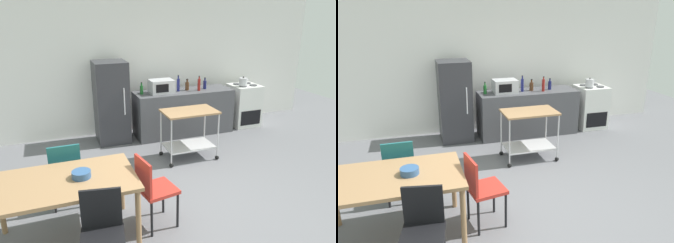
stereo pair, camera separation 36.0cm
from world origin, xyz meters
The scene contains 18 objects.
ground_plane centered at (0.00, 0.00, 0.00)m, with size 12.00×12.00×0.00m, color slate.
back_wall centered at (0.00, 3.20, 1.45)m, with size 8.40×0.12×2.90m, color white.
kitchen_counter centered at (0.90, 2.60, 0.45)m, with size 2.00×0.64×0.90m, color #4C4C51.
dining_table centered at (-1.61, -0.05, 0.67)m, with size 1.50×0.90×0.75m.
chair_black centered at (-1.34, -0.72, 0.52)m, with size 0.46×0.46×0.89m.
chair_red centered at (-0.66, -0.13, 0.52)m, with size 0.46×0.46×0.89m.
chair_teal centered at (-1.56, 0.66, 0.52)m, with size 0.40×0.40×0.89m.
stove_oven centered at (2.35, 2.62, 0.45)m, with size 0.60×0.61×0.92m.
refrigerator centered at (-0.55, 2.70, 0.78)m, with size 0.60×0.63×1.55m.
kitchen_cart centered at (0.51, 1.46, 0.57)m, with size 0.91×0.57×0.85m.
bottle_soda centered at (0.03, 2.63, 0.99)m, with size 0.06×0.06×0.23m.
microwave centered at (0.42, 2.59, 1.03)m, with size 0.46×0.35×0.26m.
bottle_sesame_oil centered at (0.78, 2.60, 1.03)m, with size 0.06×0.06×0.32m.
bottle_soy_sauce centered at (0.98, 2.63, 0.99)m, with size 0.08×0.08×0.23m.
bottle_hot_sauce centered at (1.19, 2.50, 1.03)m, with size 0.06×0.06×0.30m.
bottle_vinegar centered at (1.37, 2.61, 0.99)m, with size 0.07×0.07×0.23m.
fruit_bowl centered at (-1.42, -0.05, 0.79)m, with size 0.20×0.20×0.07m, color #33598C.
kettle centered at (2.23, 2.52, 1.00)m, with size 0.24×0.17×0.19m.
Camera 1 is at (-1.66, -3.26, 2.43)m, focal length 34.87 mm.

